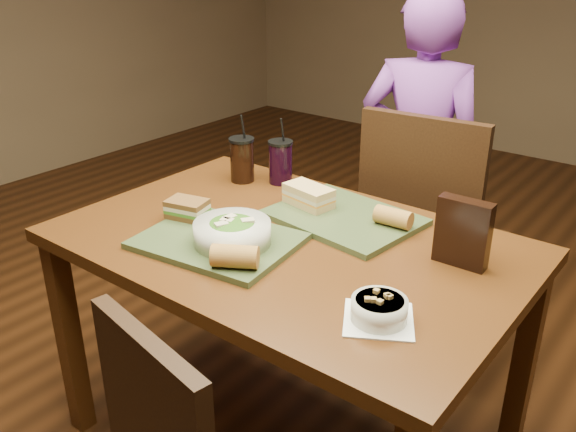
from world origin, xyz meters
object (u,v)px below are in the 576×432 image
object	(u,v)px
cup_cola	(242,159)
diner	(419,162)
sandwich_near	(187,209)
baguette_near	(235,256)
sandwich_far	(309,196)
baguette_far	(393,217)
dining_table	(288,266)
tray_near	(218,241)
cup_berry	(281,162)
chair_far	(428,230)
salad_bowl	(232,231)
tray_far	(344,218)
chip_bag	(463,233)
soup_bowl	(379,309)

from	to	relation	value
cup_cola	diner	bearing A→B (deg)	64.68
sandwich_near	baguette_near	world-z (taller)	baguette_near
sandwich_far	baguette_far	world-z (taller)	sandwich_far
dining_table	baguette_near	distance (m)	0.28
diner	tray_near	bearing A→B (deg)	74.01
dining_table	cup_berry	distance (m)	0.48
baguette_near	chair_far	bearing A→B (deg)	83.47
salad_bowl	baguette_near	xyz separation A→B (m)	(0.10, -0.10, -0.01)
diner	cup_cola	xyz separation A→B (m)	(-0.33, -0.70, 0.13)
diner	tray_far	distance (m)	0.78
salad_bowl	cup_berry	xyz separation A→B (m)	(-0.21, 0.48, 0.02)
diner	baguette_near	world-z (taller)	diner
diner	tray_near	xyz separation A→B (m)	(-0.06, -1.12, 0.06)
tray_near	sandwich_near	world-z (taller)	sandwich_near
dining_table	tray_near	bearing A→B (deg)	-132.10
sandwich_near	chip_bag	xyz separation A→B (m)	(0.75, 0.25, 0.04)
baguette_near	sandwich_near	bearing A→B (deg)	156.43
chair_far	tray_near	xyz separation A→B (m)	(-0.25, -0.82, 0.20)
dining_table	salad_bowl	world-z (taller)	salad_bowl
chair_far	cup_berry	size ratio (longest dim) A/B	4.32
tray_near	chip_bag	bearing A→B (deg)	27.67
baguette_far	cup_cola	size ratio (longest dim) A/B	0.45
baguette_near	baguette_far	size ratio (longest dim) A/B	1.10
sandwich_far	chair_far	bearing A→B (deg)	67.75
diner	cup_berry	world-z (taller)	diner
soup_bowl	cup_berry	distance (m)	0.89
soup_bowl	sandwich_far	bearing A→B (deg)	140.51
diner	baguette_near	xyz separation A→B (m)	(0.09, -1.21, 0.10)
sandwich_near	cup_berry	xyz separation A→B (m)	(0.01, 0.43, 0.03)
diner	baguette_near	distance (m)	1.22
chair_far	baguette_near	bearing A→B (deg)	-96.53
tray_far	baguette_near	world-z (taller)	baguette_near
soup_bowl	baguette_near	size ratio (longest dim) A/B	1.77
baguette_far	cup_cola	bearing A→B (deg)	176.02
sandwich_near	baguette_near	xyz separation A→B (m)	(0.32, -0.14, 0.00)
baguette_far	cup_cola	world-z (taller)	cup_cola
diner	sandwich_far	size ratio (longest dim) A/B	8.32
baguette_near	baguette_far	xyz separation A→B (m)	(0.19, 0.46, -0.00)
sandwich_near	salad_bowl	bearing A→B (deg)	-11.21
baguette_near	tray_near	bearing A→B (deg)	148.54
chair_far	salad_bowl	xyz separation A→B (m)	(-0.20, -0.82, 0.24)
diner	sandwich_far	distance (m)	0.78
baguette_near	cup_berry	xyz separation A→B (m)	(-0.31, 0.57, 0.03)
chair_far	sandwich_far	distance (m)	0.57
cup_cola	sandwich_far	bearing A→B (deg)	-11.38
sandwich_far	cup_berry	bearing A→B (deg)	148.31
dining_table	cup_cola	world-z (taller)	cup_cola
diner	tray_far	size ratio (longest dim) A/B	3.32
chip_bag	tray_near	bearing A→B (deg)	-153.63
diner	sandwich_near	size ratio (longest dim) A/B	10.57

